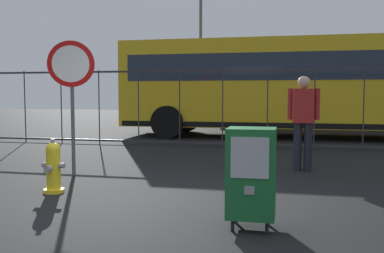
# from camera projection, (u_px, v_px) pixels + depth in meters

# --- Properties ---
(ground_plane) EXTENTS (60.00, 60.00, 0.00)m
(ground_plane) POSITION_uv_depth(u_px,v_px,m) (145.00, 210.00, 5.04)
(ground_plane) COLOR black
(fire_hydrant) EXTENTS (0.33, 0.31, 0.75)m
(fire_hydrant) POSITION_uv_depth(u_px,v_px,m) (53.00, 167.00, 5.93)
(fire_hydrant) COLOR yellow
(fire_hydrant) RESTS_ON ground_plane
(newspaper_box_primary) EXTENTS (0.48, 0.42, 1.02)m
(newspaper_box_primary) POSITION_uv_depth(u_px,v_px,m) (251.00, 173.00, 4.32)
(newspaper_box_primary) COLOR black
(newspaper_box_primary) RESTS_ON ground_plane
(stop_sign) EXTENTS (0.71, 0.31, 2.23)m
(stop_sign) POSITION_uv_depth(u_px,v_px,m) (72.00, 79.00, 7.10)
(stop_sign) COLOR #4C4F54
(stop_sign) RESTS_ON ground_plane
(pedestrian) EXTENTS (0.55, 0.22, 1.67)m
(pedestrian) POSITION_uv_depth(u_px,v_px,m) (303.00, 117.00, 7.57)
(pedestrian) COLOR black
(pedestrian) RESTS_ON ground_plane
(fence_barrier) EXTENTS (18.03, 0.04, 2.00)m
(fence_barrier) POSITION_uv_depth(u_px,v_px,m) (223.00, 107.00, 10.95)
(fence_barrier) COLOR #2D2D33
(fence_barrier) RESTS_ON ground_plane
(bus_near) EXTENTS (10.50, 2.78, 3.00)m
(bus_near) POSITION_uv_depth(u_px,v_px,m) (292.00, 83.00, 13.45)
(bus_near) COLOR gold
(bus_near) RESTS_ON ground_plane
(bus_far) EXTENTS (10.69, 3.56, 3.00)m
(bus_far) POSITION_uv_depth(u_px,v_px,m) (343.00, 85.00, 17.76)
(bus_far) COLOR gold
(bus_far) RESTS_ON ground_plane
(street_light_near_right) EXTENTS (0.32, 0.32, 8.30)m
(street_light_near_right) POSITION_uv_depth(u_px,v_px,m) (201.00, 22.00, 20.21)
(street_light_near_right) COLOR #4C4F54
(street_light_near_right) RESTS_ON ground_plane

